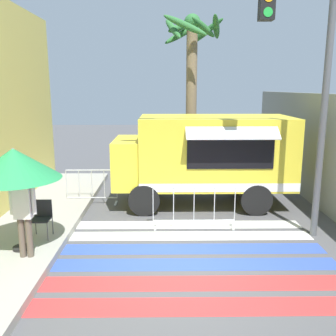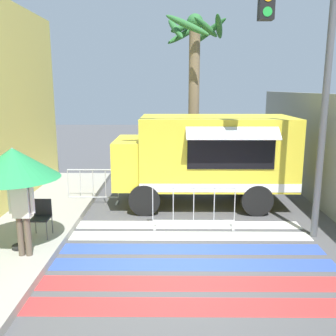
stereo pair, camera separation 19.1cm
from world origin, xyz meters
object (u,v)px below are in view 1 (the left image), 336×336
(barricade_side, at_px, (92,187))
(folding_chair, at_px, (42,215))
(traffic_signal_pole, at_px, (292,53))
(vendor_person, at_px, (23,209))
(patio_umbrella, at_px, (14,164))
(barricade_front, at_px, (194,208))
(palm_tree, at_px, (192,70))
(food_truck, at_px, (201,154))

(barricade_side, bearing_deg, folding_chair, -100.82)
(traffic_signal_pole, relative_size, vendor_person, 3.62)
(folding_chair, height_order, barricade_side, barricade_side)
(traffic_signal_pole, xyz_separation_m, patio_umbrella, (-5.93, -1.13, -2.29))
(patio_umbrella, relative_size, barricade_front, 1.03)
(traffic_signal_pole, height_order, barricade_side, traffic_signal_pole)
(folding_chair, xyz_separation_m, barricade_side, (0.58, 3.03, -0.16))
(vendor_person, bearing_deg, patio_umbrella, 125.47)
(patio_umbrella, distance_m, folding_chair, 1.55)
(folding_chair, height_order, palm_tree, palm_tree)
(barricade_side, xyz_separation_m, palm_tree, (3.30, 3.24, 3.69))
(traffic_signal_pole, bearing_deg, barricade_front, 165.49)
(traffic_signal_pole, xyz_separation_m, barricade_side, (-5.11, 2.63, -3.80))
(traffic_signal_pole, bearing_deg, vendor_person, -165.39)
(barricade_front, distance_m, barricade_side, 3.67)
(patio_umbrella, distance_m, barricade_side, 4.13)
(traffic_signal_pole, bearing_deg, folding_chair, -175.96)
(vendor_person, bearing_deg, traffic_signal_pole, 15.26)
(traffic_signal_pole, xyz_separation_m, vendor_person, (-5.68, -1.48, -3.14))
(barricade_front, relative_size, palm_tree, 0.34)
(food_truck, xyz_separation_m, patio_umbrella, (-4.21, -3.72, 0.45))
(vendor_person, bearing_deg, food_truck, 46.42)
(food_truck, distance_m, barricade_side, 3.56)
(vendor_person, height_order, barricade_side, vendor_person)
(traffic_signal_pole, distance_m, patio_umbrella, 6.46)
(folding_chair, distance_m, barricade_front, 3.72)
(vendor_person, bearing_deg, folding_chair, 91.06)
(food_truck, height_order, barricade_front, food_truck)
(food_truck, xyz_separation_m, traffic_signal_pole, (1.72, -2.59, 2.74))
(folding_chair, relative_size, barricade_side, 0.54)
(food_truck, bearing_deg, palm_tree, 91.55)
(patio_umbrella, distance_m, palm_tree, 8.41)
(food_truck, relative_size, traffic_signal_pole, 0.83)
(palm_tree, bearing_deg, folding_chair, -121.79)
(vendor_person, height_order, palm_tree, palm_tree)
(traffic_signal_pole, height_order, folding_chair, traffic_signal_pole)
(barricade_front, height_order, barricade_side, same)
(vendor_person, relative_size, barricade_side, 1.11)
(food_truck, xyz_separation_m, vendor_person, (-3.97, -4.07, -0.40))
(patio_umbrella, distance_m, vendor_person, 0.95)
(traffic_signal_pole, bearing_deg, food_truck, 123.56)
(traffic_signal_pole, relative_size, patio_umbrella, 2.92)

